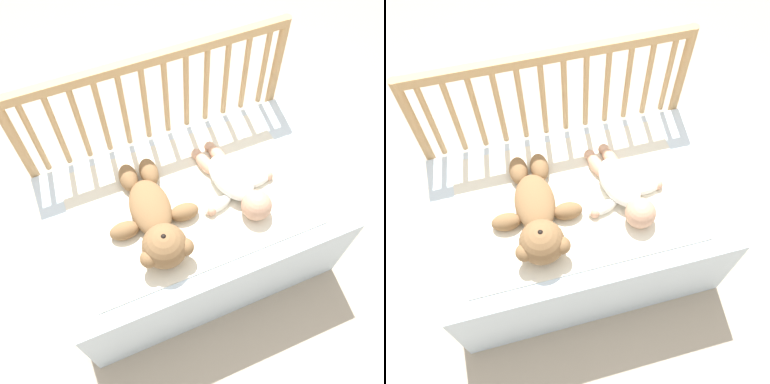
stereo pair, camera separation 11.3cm
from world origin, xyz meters
The scene contains 6 objects.
ground_plane centered at (0.00, 0.00, 0.00)m, with size 12.00×12.00×0.00m, color tan.
crib_mattress centered at (0.00, 0.00, 0.22)m, with size 1.08×0.68×0.44m.
crib_rail centered at (0.00, 0.36, 0.59)m, with size 1.08×0.04×0.84m.
blanket centered at (-0.01, 0.01, 0.44)m, with size 0.87×0.57×0.01m.
teddy_bear centered at (-0.16, -0.06, 0.50)m, with size 0.33×0.48×0.16m.
baby centered at (0.17, -0.01, 0.48)m, with size 0.32×0.41×0.11m.
Camera 2 is at (-0.21, -0.78, 1.83)m, focal length 40.00 mm.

